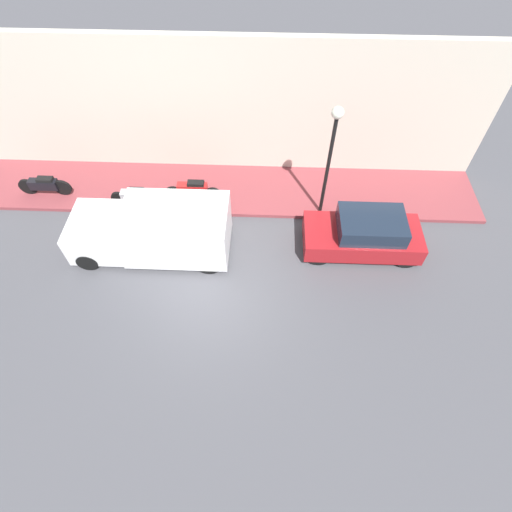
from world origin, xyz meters
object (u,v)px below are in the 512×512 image
at_px(scooter_silver, 135,196).
at_px(motorcycle_red, 193,190).
at_px(motorcycle_black, 44,185).
at_px(delivery_van, 153,230).
at_px(parked_car, 364,234).
at_px(streetlamp, 332,144).

bearing_deg(scooter_silver, motorcycle_red, -81.01).
height_order(scooter_silver, motorcycle_black, motorcycle_black).
bearing_deg(motorcycle_red, delivery_van, 157.58).
relative_size(parked_car, motorcycle_red, 1.88).
bearing_deg(motorcycle_red, parked_car, -108.41).
bearing_deg(streetlamp, delivery_van, 108.32).
xyz_separation_m(parked_car, motorcycle_red, (1.97, 5.92, -0.10)).
xyz_separation_m(motorcycle_black, streetlamp, (-0.50, -10.15, 2.49)).
xyz_separation_m(scooter_silver, streetlamp, (-0.10, -6.71, 2.53)).
xyz_separation_m(delivery_van, motorcycle_black, (2.34, 4.58, -0.35)).
bearing_deg(delivery_van, motorcycle_red, -22.42).
xyz_separation_m(delivery_van, motorcycle_red, (2.27, -0.94, -0.33)).
distance_m(delivery_van, streetlamp, 6.24).
bearing_deg(motorcycle_red, scooter_silver, 98.99).
distance_m(motorcycle_red, motorcycle_black, 5.52).
bearing_deg(streetlamp, scooter_silver, 89.18).
bearing_deg(scooter_silver, parked_car, -101.60).
relative_size(motorcycle_black, streetlamp, 0.47).
xyz_separation_m(motorcycle_red, scooter_silver, (-0.33, 2.08, -0.06)).
height_order(parked_car, motorcycle_black, parked_car).
distance_m(parked_car, motorcycle_red, 6.24).
distance_m(delivery_van, motorcycle_black, 5.16).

